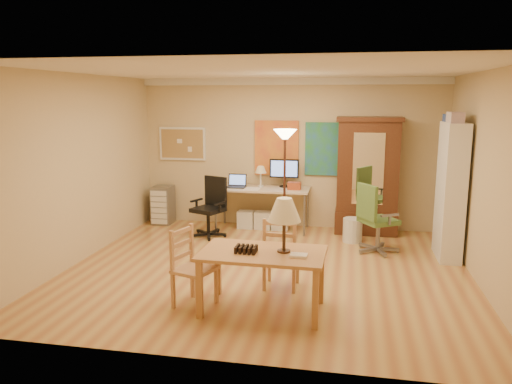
% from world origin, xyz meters
% --- Properties ---
extents(floor, '(5.50, 5.50, 0.00)m').
position_xyz_m(floor, '(0.00, 0.00, 0.00)').
color(floor, '#A86A3B').
rests_on(floor, ground).
extents(crown_molding, '(5.50, 0.08, 0.12)m').
position_xyz_m(crown_molding, '(0.00, 2.46, 2.64)').
color(crown_molding, white).
rests_on(crown_molding, floor).
extents(corkboard, '(0.90, 0.04, 0.62)m').
position_xyz_m(corkboard, '(-2.05, 2.47, 1.50)').
color(corkboard, '#A68C4E').
rests_on(corkboard, floor).
extents(art_panel_left, '(0.80, 0.04, 1.00)m').
position_xyz_m(art_panel_left, '(-0.25, 2.47, 1.45)').
color(art_panel_left, gold).
rests_on(art_panel_left, floor).
extents(art_panel_right, '(0.75, 0.04, 0.95)m').
position_xyz_m(art_panel_right, '(0.65, 2.47, 1.45)').
color(art_panel_right, teal).
rests_on(art_panel_right, floor).
extents(dining_table, '(1.39, 0.85, 1.29)m').
position_xyz_m(dining_table, '(0.26, -1.32, 0.82)').
color(dining_table, '#9D5A33').
rests_on(dining_table, floor).
extents(ladder_chair_back, '(0.44, 0.42, 0.92)m').
position_xyz_m(ladder_chair_back, '(0.28, -0.63, 0.43)').
color(ladder_chair_back, '#AB814E').
rests_on(ladder_chair_back, floor).
extents(ladder_chair_left, '(0.52, 0.53, 0.91)m').
position_xyz_m(ladder_chair_left, '(-0.64, -1.34, 0.43)').
color(ladder_chair_left, '#AB814E').
rests_on(ladder_chair_left, floor).
extents(torchiere_lamp, '(0.35, 0.35, 1.90)m').
position_xyz_m(torchiere_lamp, '(0.13, 0.76, 1.52)').
color(torchiere_lamp, '#46251C').
rests_on(torchiere_lamp, floor).
extents(computer_desk, '(1.68, 0.74, 1.27)m').
position_xyz_m(computer_desk, '(-0.42, 2.16, 0.47)').
color(computer_desk, '#C7AD91').
rests_on(computer_desk, floor).
extents(office_chair_black, '(0.63, 0.63, 1.02)m').
position_xyz_m(office_chair_black, '(-1.26, 1.51, 0.27)').
color(office_chair_black, black).
rests_on(office_chair_black, floor).
extents(office_chair_green, '(0.68, 0.68, 1.08)m').
position_xyz_m(office_chair_green, '(1.51, 1.11, 0.29)').
color(office_chair_green, slate).
rests_on(office_chair_green, floor).
extents(drawer_cart, '(0.36, 0.43, 0.72)m').
position_xyz_m(drawer_cart, '(-2.38, 2.20, 0.36)').
color(drawer_cart, slate).
rests_on(drawer_cart, floor).
extents(armoire, '(1.11, 0.53, 2.04)m').
position_xyz_m(armoire, '(1.39, 2.24, 0.89)').
color(armoire, '#3B1A10').
rests_on(armoire, floor).
extents(bookshelf, '(0.30, 0.80, 2.01)m').
position_xyz_m(bookshelf, '(2.55, 1.06, 1.00)').
color(bookshelf, white).
rests_on(bookshelf, floor).
extents(wastebin, '(0.32, 0.32, 0.40)m').
position_xyz_m(wastebin, '(1.16, 1.63, 0.20)').
color(wastebin, silver).
rests_on(wastebin, floor).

